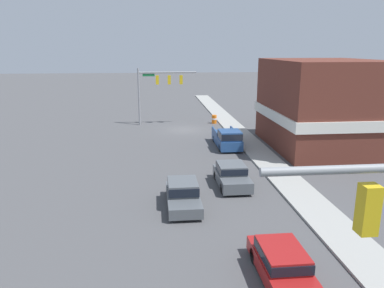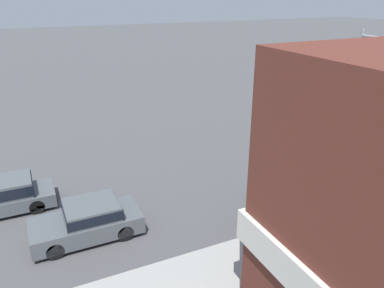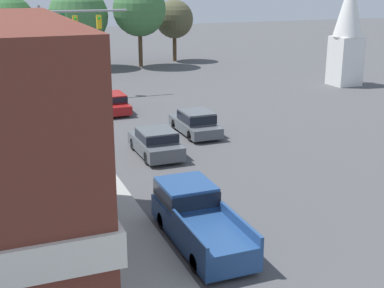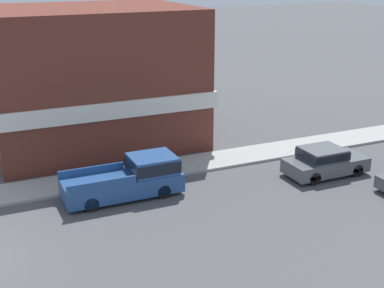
% 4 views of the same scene
% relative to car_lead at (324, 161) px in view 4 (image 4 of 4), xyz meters
% --- Properties ---
extents(car_lead, '(1.92, 4.23, 1.47)m').
position_rel_car_lead_xyz_m(car_lead, '(0.00, 0.00, 0.00)').
color(car_lead, black).
rests_on(car_lead, ground).
extents(pickup_truck_parked, '(1.97, 5.46, 1.82)m').
position_rel_car_lead_xyz_m(pickup_truck_parked, '(-1.61, -9.69, 0.13)').
color(pickup_truck_parked, black).
rests_on(pickup_truck_parked, ground).
extents(corner_brick_building, '(9.37, 11.86, 7.97)m').
position_rel_car_lead_xyz_m(corner_brick_building, '(-10.23, -9.25, 3.12)').
color(corner_brick_building, brown).
rests_on(corner_brick_building, ground).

